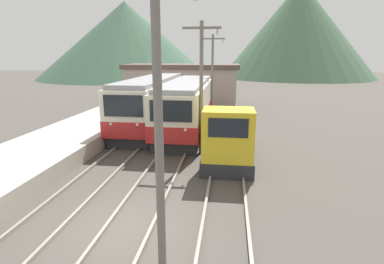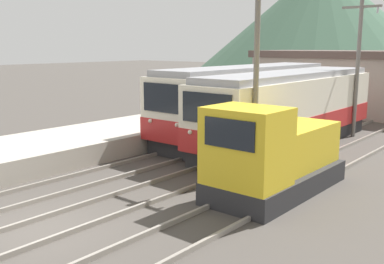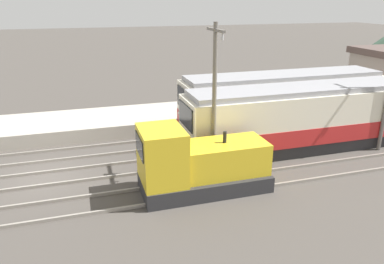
# 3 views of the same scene
# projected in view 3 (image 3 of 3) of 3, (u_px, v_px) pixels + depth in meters

# --- Properties ---
(ground_plane) EXTENTS (200.00, 200.00, 0.00)m
(ground_plane) POSITION_uv_depth(u_px,v_px,m) (43.00, 178.00, 17.53)
(ground_plane) COLOR #47423D
(platform_left) EXTENTS (4.50, 54.00, 0.87)m
(platform_left) POSITION_uv_depth(u_px,v_px,m) (49.00, 128.00, 23.01)
(platform_left) COLOR #ADA599
(platform_left) RESTS_ON ground
(track_left) EXTENTS (1.54, 60.00, 0.14)m
(track_left) POSITION_uv_depth(u_px,v_px,m) (46.00, 156.00, 19.85)
(track_left) COLOR gray
(track_left) RESTS_ON ground
(track_center) EXTENTS (1.54, 60.00, 0.14)m
(track_center) POSITION_uv_depth(u_px,v_px,m) (43.00, 179.00, 17.32)
(track_center) COLOR gray
(track_center) RESTS_ON ground
(track_right) EXTENTS (1.54, 60.00, 0.14)m
(track_right) POSITION_uv_depth(u_px,v_px,m) (37.00, 212.00, 14.62)
(track_right) COLOR gray
(track_right) RESTS_ON ground
(commuter_train_left) EXTENTS (2.84, 12.86, 3.71)m
(commuter_train_left) POSITION_uv_depth(u_px,v_px,m) (282.00, 105.00, 23.13)
(commuter_train_left) COLOR #28282B
(commuter_train_left) RESTS_ON ground
(commuter_train_center) EXTENTS (2.84, 13.00, 3.55)m
(commuter_train_center) POSITION_uv_depth(u_px,v_px,m) (299.00, 120.00, 20.47)
(commuter_train_center) COLOR #28282B
(commuter_train_center) RESTS_ON ground
(shunting_locomotive) EXTENTS (2.40, 5.58, 3.00)m
(shunting_locomotive) POSITION_uv_depth(u_px,v_px,m) (198.00, 165.00, 16.06)
(shunting_locomotive) COLOR #28282B
(shunting_locomotive) RESTS_ON ground
(catenary_mast_mid) EXTENTS (2.00, 0.20, 7.03)m
(catenary_mast_mid) POSITION_uv_depth(u_px,v_px,m) (214.00, 95.00, 16.86)
(catenary_mast_mid) COLOR slate
(catenary_mast_mid) RESTS_ON ground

